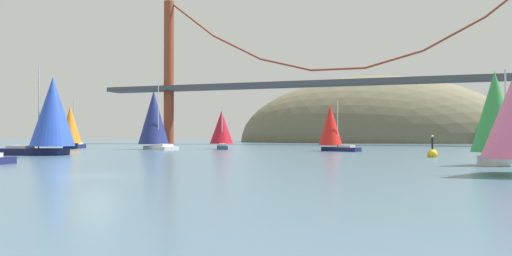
{
  "coord_description": "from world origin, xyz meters",
  "views": [
    {
      "loc": [
        17.68,
        -24.13,
        2.41
      ],
      "look_at": [
        0.0,
        30.02,
        3.23
      ],
      "focal_mm": 33.88,
      "sensor_mm": 36.0,
      "label": 1
    }
  ],
  "objects": [
    {
      "name": "sailboat_navy_sail",
      "position": [
        -23.6,
        47.26,
        5.08
      ],
      "size": [
        9.63,
        8.26,
        10.99
      ],
      "color": "white",
      "rests_on": "ground_plane"
    },
    {
      "name": "sailboat_blue_spinnaker",
      "position": [
        -23.5,
        23.01,
        4.85
      ],
      "size": [
        9.84,
        5.84,
        10.65
      ],
      "color": "#191E4C",
      "rests_on": "ground_plane"
    },
    {
      "name": "ground_plane",
      "position": [
        0.0,
        0.0,
        0.0
      ],
      "size": [
        360.0,
        360.0,
        0.0
      ],
      "primitive_type": "plane",
      "color": "#426075"
    },
    {
      "name": "headland_center",
      "position": [
        5.0,
        135.0,
        0.0
      ],
      "size": [
        88.21,
        44.0,
        42.73
      ],
      "primitive_type": "ellipsoid",
      "color": "#6B664C",
      "rests_on": "ground_plane"
    },
    {
      "name": "sailboat_green_sail",
      "position": [
        23.92,
        17.92,
        3.9
      ],
      "size": [
        6.6,
        6.89,
        7.67
      ],
      "color": "white",
      "rests_on": "ground_plane"
    },
    {
      "name": "sailboat_red_spinnaker",
      "position": [
        6.02,
        47.89,
        3.59
      ],
      "size": [
        7.08,
        5.31,
        7.5
      ],
      "color": "#191E4C",
      "rests_on": "ground_plane"
    },
    {
      "name": "sailboat_orange_sail",
      "position": [
        -39.26,
        45.86,
        3.95
      ],
      "size": [
        4.5,
        7.02,
        8.68
      ],
      "color": "#191E4C",
      "rests_on": "ground_plane"
    },
    {
      "name": "channel_buoy",
      "position": [
        19.63,
        31.58,
        0.37
      ],
      "size": [
        1.1,
        1.1,
        2.64
      ],
      "color": "gold",
      "rests_on": "ground_plane"
    },
    {
      "name": "suspension_bridge",
      "position": [
        0.0,
        95.0,
        17.16
      ],
      "size": [
        129.16,
        6.0,
        39.62
      ],
      "color": "brown",
      "rests_on": "ground_plane"
    },
    {
      "name": "sailboat_crimson_sail",
      "position": [
        -13.57,
        52.58,
        3.53
      ],
      "size": [
        5.4,
        7.24,
        7.13
      ],
      "color": "navy",
      "rests_on": "ground_plane"
    }
  ]
}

